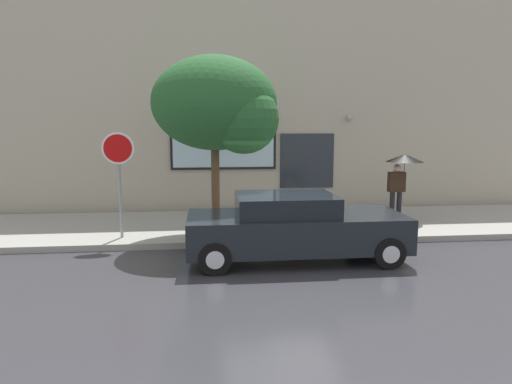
{
  "coord_description": "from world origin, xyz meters",
  "views": [
    {
      "loc": [
        -1.5,
        -9.16,
        2.83
      ],
      "look_at": [
        -0.34,
        1.8,
        1.2
      ],
      "focal_mm": 31.17,
      "sensor_mm": 36.0,
      "label": 1
    }
  ],
  "objects_px": {
    "parked_car": "(294,227)",
    "stop_sign": "(119,164)",
    "fire_hydrant": "(296,219)",
    "street_tree": "(220,107)",
    "pedestrian_with_umbrella": "(402,167)"
  },
  "relations": [
    {
      "from": "parked_car",
      "to": "fire_hydrant",
      "type": "height_order",
      "value": "parked_car"
    },
    {
      "from": "stop_sign",
      "to": "parked_car",
      "type": "bearing_deg",
      "value": -23.67
    },
    {
      "from": "fire_hydrant",
      "to": "parked_car",
      "type": "bearing_deg",
      "value": -102.3
    },
    {
      "from": "parked_car",
      "to": "street_tree",
      "type": "distance_m",
      "value": 3.54
    },
    {
      "from": "street_tree",
      "to": "stop_sign",
      "type": "xyz_separation_m",
      "value": [
        -2.44,
        -0.17,
        -1.36
      ]
    },
    {
      "from": "pedestrian_with_umbrella",
      "to": "street_tree",
      "type": "bearing_deg",
      "value": -166.88
    },
    {
      "from": "fire_hydrant",
      "to": "pedestrian_with_umbrella",
      "type": "relative_size",
      "value": 0.38
    },
    {
      "from": "fire_hydrant",
      "to": "pedestrian_with_umbrella",
      "type": "distance_m",
      "value": 3.81
    },
    {
      "from": "stop_sign",
      "to": "fire_hydrant",
      "type": "bearing_deg",
      "value": 0.65
    },
    {
      "from": "parked_car",
      "to": "fire_hydrant",
      "type": "bearing_deg",
      "value": 77.7
    },
    {
      "from": "pedestrian_with_umbrella",
      "to": "street_tree",
      "type": "height_order",
      "value": "street_tree"
    },
    {
      "from": "parked_car",
      "to": "fire_hydrant",
      "type": "relative_size",
      "value": 6.35
    },
    {
      "from": "pedestrian_with_umbrella",
      "to": "parked_car",
      "type": "bearing_deg",
      "value": -140.37
    },
    {
      "from": "fire_hydrant",
      "to": "street_tree",
      "type": "bearing_deg",
      "value": 176.36
    },
    {
      "from": "parked_car",
      "to": "stop_sign",
      "type": "xyz_separation_m",
      "value": [
        -3.92,
        1.72,
        1.24
      ]
    }
  ]
}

